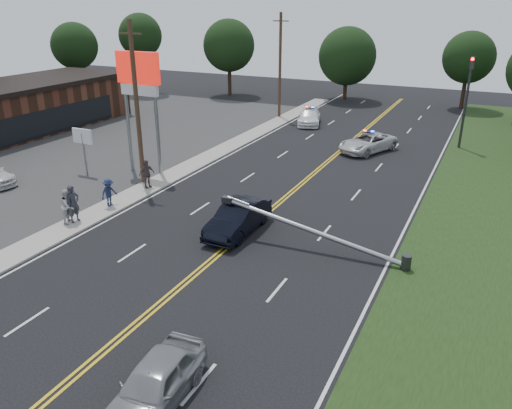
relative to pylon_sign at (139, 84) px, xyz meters
The scene contains 23 objects.
ground 18.50m from the pylon_sign, 53.13° to the right, with size 120.00×120.00×0.00m, color black.
parking_lot 11.92m from the pylon_sign, 157.17° to the right, with size 25.00×60.00×0.01m, color #2D2D2D.
sidewalk 7.46m from the pylon_sign, 62.30° to the right, with size 1.80×70.00×0.12m, color gray.
centerline_yellow 12.73m from the pylon_sign, 20.85° to the right, with size 0.36×80.00×0.00m, color gold.
pylon_sign is the anchor object (origin of this frame).
small_sign 5.45m from the pylon_sign, 150.26° to the right, with size 1.60×0.14×3.10m.
traffic_signal 24.75m from the pylon_sign, 40.39° to the left, with size 0.28×0.41×7.05m.
fallen_streetlight 16.66m from the pylon_sign, 22.22° to the right, with size 9.36×0.44×1.91m.
utility_pole_mid 2.55m from the pylon_sign, 56.98° to the right, with size 1.60×0.28×10.00m.
utility_pole_far 20.06m from the pylon_sign, 86.28° to the left, with size 1.60×0.28×10.00m.
tree_3 30.51m from the pylon_sign, 141.93° to the left, with size 5.26×5.26×8.79m.
tree_4 32.62m from the pylon_sign, 127.72° to the left, with size 5.27×5.27×9.67m.
tree_5 30.72m from the pylon_sign, 107.88° to the left, with size 6.21×6.21×9.06m.
tree_6 32.83m from the pylon_sign, 82.29° to the left, with size 6.63×6.63×8.34m.
tree_7 37.33m from the pylon_sign, 62.08° to the left, with size 5.41×5.41×8.12m.
crashed_sedan 12.84m from the pylon_sign, 29.62° to the right, with size 1.65×4.73×1.56m, color black.
waiting_sedan 22.51m from the pylon_sign, 51.91° to the right, with size 1.68×4.17×1.42m, color gray.
emergency_a 17.83m from the pylon_sign, 43.16° to the left, with size 2.37×5.14×1.43m, color silver.
emergency_b 19.92m from the pylon_sign, 74.70° to the left, with size 2.00×4.91×1.43m, color white.
bystander_a 10.08m from the pylon_sign, 77.14° to the right, with size 0.74×0.48×2.02m, color #2A2B32.
bystander_b 10.23m from the pylon_sign, 78.71° to the right, with size 0.88×0.69×1.82m, color #B2B1B6.
bystander_c 8.21m from the pylon_sign, 70.82° to the right, with size 1.03×0.59×1.60m, color #1B2545.
bystander_d 6.10m from the pylon_sign, 51.43° to the right, with size 1.05×0.44×1.79m, color #584946.
Camera 1 is at (10.57, -12.13, 10.93)m, focal length 35.00 mm.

